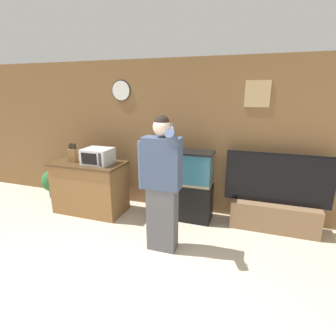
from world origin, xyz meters
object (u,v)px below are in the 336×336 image
at_px(potted_plant, 53,182).
at_px(microwave, 98,156).
at_px(person_standing, 161,183).
at_px(knife_block, 72,155).
at_px(tv_on_stand, 274,208).
at_px(counter_island, 90,187).
at_px(aquarium_on_stand, 180,185).

bearing_deg(potted_plant, microwave, -13.92).
relative_size(person_standing, potted_plant, 3.20).
xyz_separation_m(knife_block, potted_plant, (-0.84, 0.37, -0.70)).
distance_m(microwave, knife_block, 0.48).
distance_m(microwave, tv_on_stand, 2.95).
height_order(knife_block, person_standing, person_standing).
distance_m(microwave, potted_plant, 1.53).
distance_m(counter_island, knife_block, 0.63).
relative_size(microwave, knife_block, 1.39).
bearing_deg(aquarium_on_stand, microwave, -168.34).
bearing_deg(counter_island, person_standing, -23.58).
bearing_deg(counter_island, potted_plant, 164.13).
relative_size(counter_island, potted_plant, 2.20).
distance_m(counter_island, microwave, 0.62).
distance_m(microwave, person_standing, 1.55).
bearing_deg(person_standing, knife_block, 160.88).
bearing_deg(microwave, aquarium_on_stand, 11.66).
distance_m(counter_island, tv_on_stand, 3.09).
bearing_deg(potted_plant, counter_island, -15.87).
height_order(counter_island, potted_plant, counter_island).
bearing_deg(potted_plant, person_standing, -20.52).
height_order(knife_block, tv_on_stand, knife_block).
height_order(counter_island, aquarium_on_stand, aquarium_on_stand).
height_order(person_standing, potted_plant, person_standing).
bearing_deg(counter_island, tv_on_stand, 6.65).
relative_size(microwave, tv_on_stand, 0.30).
xyz_separation_m(knife_block, aquarium_on_stand, (1.84, 0.32, -0.44)).
distance_m(person_standing, potted_plant, 2.96).
height_order(microwave, aquarium_on_stand, aquarium_on_stand).
distance_m(counter_island, person_standing, 1.82).
relative_size(tv_on_stand, potted_plant, 2.72).
bearing_deg(aquarium_on_stand, counter_island, -170.37).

